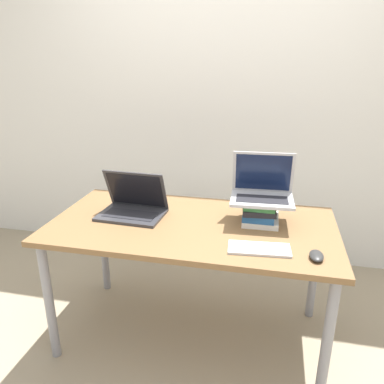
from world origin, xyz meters
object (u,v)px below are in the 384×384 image
at_px(laptop_left, 133,206).
at_px(mouse, 316,256).
at_px(book_stack, 260,211).
at_px(wireless_keyboard, 259,249).
at_px(laptop_on_books, 262,190).

height_order(laptop_left, mouse, laptop_left).
height_order(laptop_left, book_stack, laptop_left).
bearing_deg(wireless_keyboard, book_stack, 93.25).
bearing_deg(laptop_left, wireless_keyboard, -20.32).
height_order(wireless_keyboard, mouse, mouse).
height_order(laptop_on_books, mouse, laptop_on_books).
distance_m(laptop_left, laptop_on_books, 0.73).
xyz_separation_m(laptop_left, book_stack, (0.71, 0.06, 0.01)).
xyz_separation_m(laptop_left, laptop_on_books, (0.72, 0.07, 0.13)).
relative_size(book_stack, mouse, 2.31).
distance_m(book_stack, wireless_keyboard, 0.33).
bearing_deg(book_stack, laptop_left, -175.54).
distance_m(laptop_left, wireless_keyboard, 0.78).
distance_m(wireless_keyboard, mouse, 0.26).
bearing_deg(laptop_on_books, mouse, -54.10).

